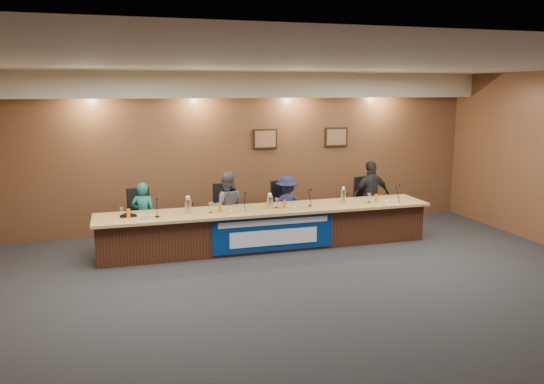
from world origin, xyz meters
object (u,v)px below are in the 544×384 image
Objects in this scene: carafe_right at (343,196)px; carafe_mid at (270,202)px; panelist_c at (287,206)px; dais_body at (267,229)px; office_chair_d at (368,206)px; panelist_d at (371,196)px; banner at (274,233)px; office_chair_a at (144,221)px; speakerphone at (128,215)px; carafe_left at (188,206)px; office_chair_c at (285,212)px; panelist_b at (227,207)px; panelist_a at (144,215)px; office_chair_b at (226,216)px.

carafe_mid is at bearing -177.91° from carafe_right.
panelist_c reaches higher than carafe_right.
panelist_c is at bearing 46.74° from dais_body.
panelist_d is at bearing -99.58° from office_chair_d.
office_chair_a is (-2.18, 1.11, 0.10)m from banner.
carafe_right is 0.79× the size of speakerphone.
office_chair_d is 2.50m from carafe_mid.
carafe_left is at bearing -178.17° from dais_body.
carafe_right is (1.49, 0.41, 0.50)m from banner.
speakerphone reaches higher than dais_body.
office_chair_a is 1.50× the size of speakerphone.
carafe_left is at bearing 165.68° from banner.
office_chair_a is at bearing 172.85° from office_chair_c.
panelist_b is at bearing 38.59° from carafe_left.
dais_body is 18.75× the size of speakerphone.
panelist_a is 4.87× the size of carafe_right.
dais_body is at bearing -35.86° from office_chair_a.
banner is 4.58× the size of office_chair_a.
carafe_left reaches higher than speakerphone.
banner reaches higher than office_chair_b.
carafe_mid is at bearing -64.41° from dais_body.
carafe_left is 0.78× the size of speakerphone.
office_chair_d is (1.82, 0.00, 0.00)m from office_chair_c.
carafe_left reaches higher than office_chair_d.
dais_body is at bearing 143.06° from panelist_b.
office_chair_a is 2.74m from office_chair_c.
panelist_d is at bearing -10.30° from office_chair_c.
panelist_b is at bearing 122.19° from banner.
panelist_c is 2.54× the size of office_chair_a.
panelist_d is (2.38, 0.60, 0.37)m from dais_body.
panelist_c reaches higher than carafe_mid.
banner is at bearing -123.97° from office_chair_c.
office_chair_a is at bearing 152.91° from banner.
panelist_d reaches higher than panelist_a.
speakerphone is (-0.28, -0.70, 0.30)m from office_chair_a.
office_chair_b is at bearing 119.81° from banner.
dais_body is 2.27m from panelist_a.
panelist_a is at bearing 170.68° from carafe_right.
panelist_b is at bearing -86.95° from office_chair_b.
banner is at bearing -90.00° from dais_body.
panelist_b is at bearing 135.42° from carafe_mid.
carafe_mid reaches higher than banner.
office_chair_c is at bearing 54.71° from carafe_mid.
carafe_right is at bearing -15.20° from office_chair_b.
office_chair_d is 3.92m from carafe_left.
speakerphone is at bearing -129.80° from office_chair_a.
carafe_left is 2.94m from carafe_right.
office_chair_b is 1.97m from speakerphone.
speakerphone is (-4.84, -0.70, 0.30)m from office_chair_d.
office_chair_b is at bearing 131.37° from carafe_mid.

